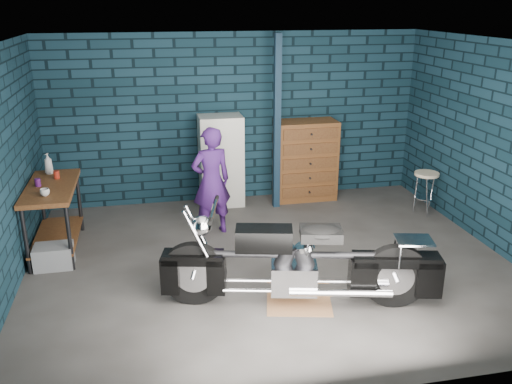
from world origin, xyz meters
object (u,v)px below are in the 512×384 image
workbench (55,218)px  locker (221,161)px  motorcycle (300,258)px  storage_bin (54,256)px  shop_stool (425,193)px  person (211,181)px  tool_chest (305,160)px

workbench → locker: locker is taller
motorcycle → storage_bin: size_ratio=5.55×
shop_stool → person: bearing=-179.2°
locker → shop_stool: (3.01, -1.07, -0.39)m
storage_bin → locker: size_ratio=0.32×
storage_bin → person: bearing=17.7°
motorcycle → person: (-0.68, 2.13, 0.21)m
person → storage_bin: (-2.07, -0.66, -0.63)m
shop_stool → storage_bin: bearing=-172.5°
person → storage_bin: bearing=5.7°
storage_bin → workbench: bearing=92.3°
locker → tool_chest: locker is taller
shop_stool → motorcycle: bearing=-140.4°
motorcycle → tool_chest: (1.02, 3.24, 0.09)m
person → tool_chest: size_ratio=1.17×
storage_bin → locker: bearing=36.9°
locker → tool_chest: 1.40m
workbench → locker: (2.39, 1.28, 0.27)m
storage_bin → tool_chest: 4.20m
workbench → locker: bearing=28.1°
storage_bin → tool_chest: (3.77, 1.78, 0.51)m
motorcycle → tool_chest: size_ratio=1.95×
tool_chest → person: bearing=-146.7°
workbench → motorcycle: 3.40m
person → tool_chest: 2.03m
workbench → person: bearing=4.4°
person → storage_bin: person is taller
person → shop_stool: bearing=168.7°
motorcycle → locker: size_ratio=1.76×
person → locker: (0.30, 1.11, -0.04)m
workbench → locker: 2.72m
motorcycle → person: person is taller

